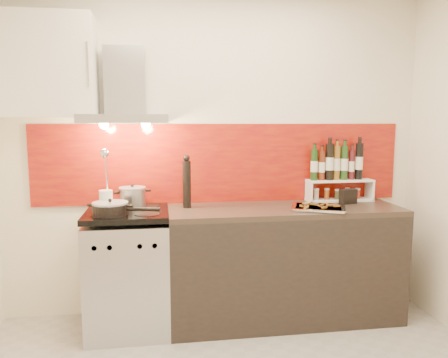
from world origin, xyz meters
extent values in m
cube|color=silver|center=(0.00, 1.40, 1.30)|extent=(3.40, 0.02, 2.60)
cube|color=maroon|center=(0.05, 1.39, 1.22)|extent=(3.00, 0.02, 0.64)
cube|color=#B7B7BA|center=(-0.70, 1.10, 0.42)|extent=(0.60, 0.60, 0.84)
cube|color=black|center=(-0.70, 0.81, 0.33)|extent=(0.50, 0.02, 0.40)
cube|color=#B7B7BA|center=(-0.70, 0.81, 0.72)|extent=(0.56, 0.02, 0.12)
cube|color=#FF190C|center=(-0.70, 0.81, 0.72)|extent=(0.10, 0.01, 0.04)
cube|color=black|center=(-0.70, 1.10, 0.89)|extent=(0.60, 0.60, 0.04)
cube|color=black|center=(0.50, 1.10, 0.43)|extent=(1.80, 0.60, 0.86)
cube|color=black|center=(0.50, 1.10, 0.88)|extent=(1.80, 0.60, 0.04)
cube|color=#B7B7BA|center=(-0.70, 1.15, 1.58)|extent=(0.62, 0.50, 0.06)
cube|color=#B7B7BA|center=(-0.70, 1.30, 1.86)|extent=(0.30, 0.18, 0.50)
sphere|color=#FFD18C|center=(-0.85, 1.15, 1.54)|extent=(0.07, 0.07, 0.07)
sphere|color=#FFD18C|center=(-0.55, 1.15, 1.54)|extent=(0.07, 0.07, 0.07)
cube|color=white|center=(-1.25, 1.22, 1.95)|extent=(0.70, 0.35, 0.72)
cylinder|color=#B7B7BA|center=(-0.67, 1.24, 0.98)|extent=(0.20, 0.20, 0.14)
cylinder|color=#99999E|center=(-0.67, 1.24, 1.06)|extent=(0.20, 0.20, 0.01)
sphere|color=black|center=(-0.67, 1.24, 1.07)|extent=(0.03, 0.03, 0.03)
cylinder|color=black|center=(-0.80, 0.97, 0.95)|extent=(0.24, 0.24, 0.08)
cylinder|color=#99999E|center=(-0.80, 0.97, 0.99)|extent=(0.25, 0.25, 0.01)
sphere|color=black|center=(-0.80, 0.97, 1.01)|extent=(0.03, 0.03, 0.03)
cylinder|color=black|center=(-0.57, 0.91, 0.96)|extent=(0.23, 0.09, 0.03)
cylinder|color=silver|center=(-0.85, 1.10, 0.98)|extent=(0.10, 0.10, 0.16)
cylinder|color=silver|center=(-0.84, 1.10, 1.20)|extent=(0.01, 0.08, 0.30)
sphere|color=silver|center=(-0.84, 1.03, 1.34)|extent=(0.07, 0.07, 0.07)
cylinder|color=black|center=(-0.25, 1.20, 1.08)|extent=(0.06, 0.06, 0.36)
sphere|color=black|center=(-0.25, 1.20, 1.28)|extent=(0.05, 0.05, 0.05)
cube|color=white|center=(1.03, 1.29, 0.91)|extent=(0.55, 0.15, 0.01)
cube|color=white|center=(0.76, 1.29, 0.99)|extent=(0.01, 0.15, 0.16)
cube|color=white|center=(1.29, 1.29, 0.99)|extent=(0.02, 0.15, 0.16)
cube|color=white|center=(1.03, 1.29, 1.07)|extent=(0.55, 0.15, 0.02)
cylinder|color=#173311|center=(0.80, 1.29, 1.21)|extent=(0.06, 0.06, 0.25)
cylinder|color=#55200E|center=(0.86, 1.29, 1.20)|extent=(0.05, 0.05, 0.24)
cylinder|color=black|center=(0.93, 1.29, 1.23)|extent=(0.07, 0.07, 0.30)
cylinder|color=brown|center=(0.99, 1.29, 1.22)|extent=(0.05, 0.05, 0.28)
cylinder|color=#1C3914|center=(1.06, 1.29, 1.22)|extent=(0.06, 0.06, 0.28)
cylinder|color=#451218|center=(1.12, 1.29, 1.20)|extent=(0.05, 0.05, 0.24)
cylinder|color=black|center=(1.19, 1.29, 1.23)|extent=(0.06, 0.06, 0.30)
cylinder|color=#BEAB9A|center=(0.82, 1.29, 0.96)|extent=(0.04, 0.04, 0.08)
cylinder|color=#A24F1B|center=(0.92, 1.29, 0.96)|extent=(0.04, 0.04, 0.08)
cylinder|color=#4B4825|center=(1.01, 1.29, 0.95)|extent=(0.04, 0.04, 0.07)
cylinder|color=silver|center=(1.10, 1.29, 0.95)|extent=(0.04, 0.04, 0.08)
cylinder|color=maroon|center=(1.19, 1.29, 0.95)|extent=(0.04, 0.04, 0.07)
cube|color=black|center=(1.04, 1.16, 0.96)|extent=(0.15, 0.09, 0.12)
cube|color=silver|center=(0.73, 0.98, 0.91)|extent=(0.45, 0.40, 0.01)
cube|color=silver|center=(0.73, 0.98, 0.92)|extent=(0.47, 0.42, 0.01)
cube|color=red|center=(0.73, 0.98, 0.92)|extent=(0.40, 0.34, 0.01)
cube|color=brown|center=(0.85, 0.98, 0.93)|extent=(0.05, 0.03, 0.01)
cube|color=brown|center=(0.60, 0.97, 0.93)|extent=(0.04, 0.05, 0.01)
cube|color=brown|center=(0.63, 0.95, 0.93)|extent=(0.03, 0.05, 0.01)
cube|color=brown|center=(0.81, 1.03, 0.93)|extent=(0.03, 0.05, 0.01)
cube|color=brown|center=(0.71, 1.04, 0.93)|extent=(0.05, 0.04, 0.01)
cube|color=brown|center=(0.60, 0.98, 0.93)|extent=(0.02, 0.05, 0.01)
cube|color=brown|center=(0.60, 0.91, 0.93)|extent=(0.04, 0.05, 0.01)
cube|color=brown|center=(0.65, 1.06, 0.93)|extent=(0.04, 0.05, 0.01)
cube|color=brown|center=(0.76, 1.00, 0.93)|extent=(0.05, 0.04, 0.01)
cube|color=brown|center=(0.81, 0.97, 0.93)|extent=(0.05, 0.02, 0.01)
cube|color=brown|center=(0.74, 0.98, 0.93)|extent=(0.02, 0.05, 0.01)
cube|color=brown|center=(0.74, 0.90, 0.93)|extent=(0.05, 0.03, 0.01)
cube|color=brown|center=(0.86, 0.94, 0.93)|extent=(0.05, 0.02, 0.01)
cube|color=brown|center=(0.69, 1.06, 0.93)|extent=(0.05, 0.04, 0.01)
cube|color=brown|center=(0.68, 1.06, 0.93)|extent=(0.04, 0.05, 0.01)
cube|color=brown|center=(0.73, 0.99, 0.93)|extent=(0.02, 0.05, 0.01)
camera|label=1|loc=(-0.46, -2.12, 1.57)|focal=35.00mm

